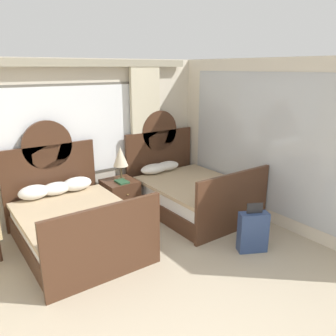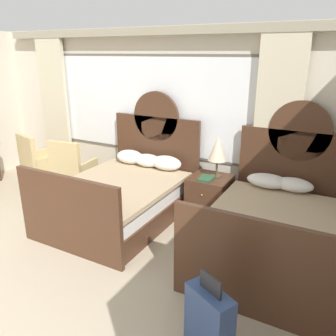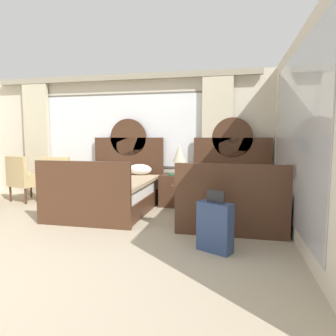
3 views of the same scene
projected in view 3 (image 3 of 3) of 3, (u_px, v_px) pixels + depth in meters
The scene contains 10 objects.
wall_back_window at pixel (123, 135), 6.54m from camera, with size 6.36×0.22×2.70m.
wall_right_mirror at pixel (301, 138), 3.70m from camera, with size 0.08×4.52×2.70m.
bed_near_window at pixel (112, 191), 5.55m from camera, with size 1.54×2.12×1.75m.
bed_near_mirror at pixel (231, 196), 5.08m from camera, with size 1.54×2.12×1.75m.
nightstand_between_beds at pixel (175, 190), 5.94m from camera, with size 0.56×0.59×0.62m.
table_lamp_on_nightstand at pixel (179, 154), 5.91m from camera, with size 0.27×0.27×0.60m.
book_on_nightstand at pixel (174, 174), 5.80m from camera, with size 0.18×0.26×0.03m.
armchair_by_window_left at pixel (59, 179), 6.08m from camera, with size 0.66×0.66×0.97m.
armchair_by_window_centre at pixel (24, 178), 6.26m from camera, with size 0.74×0.74×0.97m.
suitcase_on_floor at pixel (215, 227), 3.52m from camera, with size 0.45×0.35×0.74m.
Camera 3 is at (2.37, -2.30, 1.36)m, focal length 31.83 mm.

